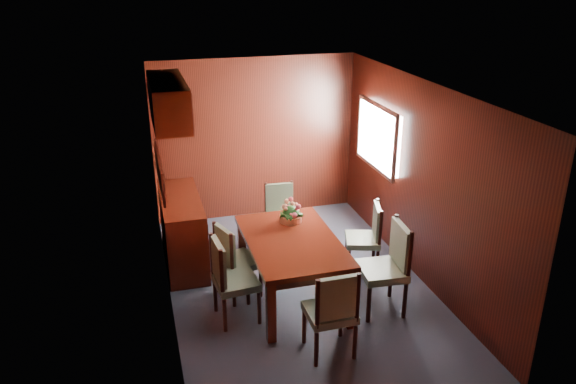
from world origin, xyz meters
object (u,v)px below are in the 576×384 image
object	(u,v)px
chair_left_near	(229,276)
flower_centerpiece	(291,211)
dining_table	(292,248)
chair_head	(333,309)
chair_right_near	(389,262)
sideboard	(183,230)

from	to	relation	value
chair_left_near	flower_centerpiece	distance (m)	1.17
dining_table	chair_head	world-z (taller)	chair_head
chair_left_near	chair_right_near	bearing A→B (deg)	75.68
chair_head	chair_left_near	bearing A→B (deg)	133.38
sideboard	chair_left_near	size ratio (longest dim) A/B	1.45
sideboard	chair_head	world-z (taller)	chair_head
dining_table	chair_right_near	xyz separation A→B (m)	(0.96, -0.50, -0.06)
dining_table	flower_centerpiece	size ratio (longest dim) A/B	5.62
sideboard	flower_centerpiece	size ratio (longest dim) A/B	4.91
chair_right_near	flower_centerpiece	size ratio (longest dim) A/B	3.66
flower_centerpiece	sideboard	bearing A→B (deg)	149.31
sideboard	chair_left_near	distance (m)	1.47
dining_table	chair_right_near	size ratio (longest dim) A/B	1.54
dining_table	chair_left_near	bearing A→B (deg)	-162.87
sideboard	chair_head	size ratio (longest dim) A/B	1.45
sideboard	chair_head	xyz separation A→B (m)	(1.20, -2.30, 0.08)
dining_table	chair_left_near	world-z (taller)	chair_left_near
flower_centerpiece	dining_table	bearing A→B (deg)	-104.19
chair_right_near	chair_head	distance (m)	1.07
chair_left_near	flower_centerpiece	size ratio (longest dim) A/B	3.40
flower_centerpiece	chair_left_near	bearing A→B (deg)	-141.80
chair_left_near	chair_head	bearing A→B (deg)	38.52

